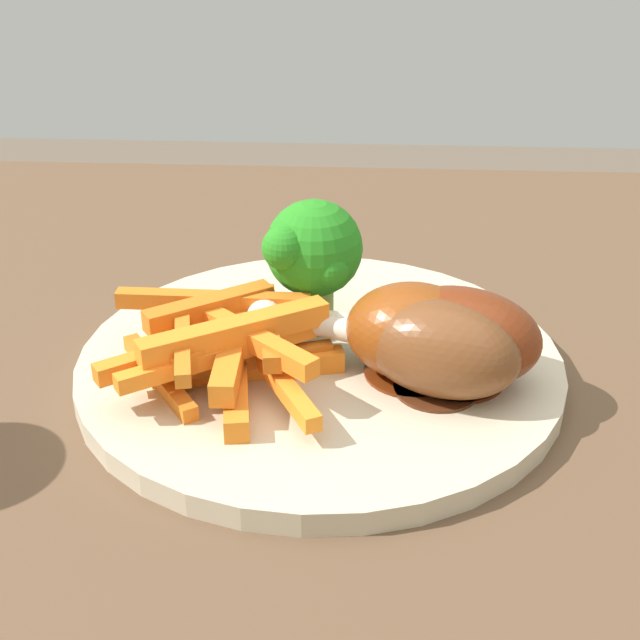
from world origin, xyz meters
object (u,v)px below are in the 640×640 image
dinner_plate (320,363)px  dining_table (296,572)px  chicken_drumstick_extra (405,332)px  broccoli_floret_front (312,251)px  carrot_fries_pile (229,344)px  chicken_drumstick_near (450,336)px  chicken_drumstick_far (430,347)px

dinner_plate → dining_table: bearing=-105.8°
dining_table → chicken_drumstick_extra: (0.05, 0.02, 0.14)m
chicken_drumstick_extra → broccoli_floret_front: bearing=137.4°
broccoli_floret_front → chicken_drumstick_extra: broccoli_floret_front is taller
broccoli_floret_front → carrot_fries_pile: (-0.04, -0.05, -0.03)m
dinner_plate → chicken_drumstick_extra: 0.05m
chicken_drumstick_extra → chicken_drumstick_near: bearing=-7.4°
chicken_drumstick_near → chicken_drumstick_extra: same height
carrot_fries_pile → dinner_plate: bearing=29.1°
chicken_drumstick_near → broccoli_floret_front: bearing=146.0°
chicken_drumstick_far → broccoli_floret_front: bearing=135.7°
chicken_drumstick_far → chicken_drumstick_near: bearing=45.5°
carrot_fries_pile → chicken_drumstick_near: (0.11, 0.01, 0.01)m
chicken_drumstick_near → dinner_plate: bearing=163.7°
dining_table → dinner_plate: bearing=74.2°
dinner_plate → carrot_fries_pile: 0.06m
dining_table → broccoli_floret_front: (0.01, 0.07, 0.16)m
broccoli_floret_front → chicken_drumstick_extra: (0.05, -0.04, -0.02)m
chicken_drumstick_far → chicken_drumstick_extra: (-0.01, 0.01, 0.00)m
dining_table → dinner_plate: size_ratio=4.63×
dining_table → dinner_plate: 0.12m
carrot_fries_pile → broccoli_floret_front: bearing=54.6°
dining_table → chicken_drumstick_near: (0.08, 0.02, 0.14)m
dining_table → broccoli_floret_front: bearing=85.6°
carrot_fries_pile → chicken_drumstick_extra: chicken_drumstick_extra is taller
dining_table → chicken_drumstick_near: chicken_drumstick_near is taller
carrot_fries_pile → chicken_drumstick_far: (0.10, -0.01, 0.00)m
carrot_fries_pile → chicken_drumstick_extra: 0.09m
dining_table → carrot_fries_pile: size_ratio=9.74×
chicken_drumstick_near → chicken_drumstick_extra: bearing=172.6°
chicken_drumstick_near → chicken_drumstick_far: 0.02m
carrot_fries_pile → chicken_drumstick_far: size_ratio=0.93×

